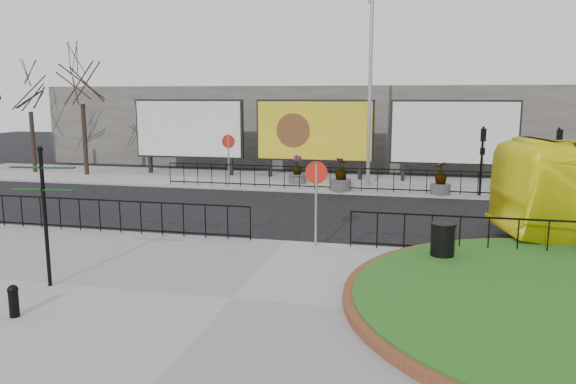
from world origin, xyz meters
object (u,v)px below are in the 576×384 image
(litter_bin, at_px, (443,243))
(planter_b, at_px, (341,178))
(lamp_post, at_px, (370,87))
(fingerpost_sign, at_px, (44,203))
(billboard_mid, at_px, (314,131))
(planter_a, at_px, (297,173))
(planter_c, at_px, (441,181))
(bollard, at_px, (13,299))

(litter_bin, bearing_deg, planter_b, 110.87)
(lamp_post, xyz_separation_m, fingerpost_sign, (-5.85, -16.16, -2.76))
(billboard_mid, bearing_deg, litter_bin, -67.29)
(planter_a, height_order, planter_c, planter_c)
(billboard_mid, distance_m, planter_b, 4.47)
(litter_bin, bearing_deg, planter_a, 117.67)
(litter_bin, xyz_separation_m, planter_c, (0.33, 10.76, 0.03))
(bollard, distance_m, litter_bin, 10.05)
(fingerpost_sign, relative_size, planter_b, 2.11)
(billboard_mid, distance_m, planter_a, 2.81)
(bollard, xyz_separation_m, planter_b, (4.25, 16.34, 0.21))
(billboard_mid, height_order, planter_b, billboard_mid)
(planter_b, bearing_deg, planter_a, 146.07)
(bollard, bearing_deg, lamp_post, 73.35)
(fingerpost_sign, distance_m, litter_bin, 9.72)
(billboard_mid, height_order, planter_a, billboard_mid)
(bollard, relative_size, planter_a, 0.47)
(billboard_mid, bearing_deg, lamp_post, -33.25)
(planter_b, bearing_deg, fingerpost_sign, -108.02)
(fingerpost_sign, relative_size, planter_a, 2.29)
(lamp_post, distance_m, planter_a, 5.44)
(planter_a, xyz_separation_m, planter_b, (2.38, -1.60, 0.03))
(planter_a, bearing_deg, planter_c, -13.21)
(lamp_post, bearing_deg, litter_bin, -76.39)
(lamp_post, relative_size, bollard, 14.07)
(planter_b, bearing_deg, lamp_post, 55.27)
(planter_a, bearing_deg, litter_bin, -62.33)
(bollard, distance_m, planter_b, 16.88)
(billboard_mid, relative_size, planter_c, 4.26)
(planter_a, bearing_deg, bollard, -95.97)
(litter_bin, xyz_separation_m, planter_a, (-6.48, 12.36, -0.01))
(lamp_post, xyz_separation_m, planter_c, (3.33, -1.60, -4.13))
(planter_b, bearing_deg, billboard_mid, 117.99)
(litter_bin, distance_m, planter_a, 13.96)
(bollard, bearing_deg, planter_a, 84.03)
(planter_c, bearing_deg, billboard_mid, 150.58)
(lamp_post, relative_size, planter_b, 6.06)
(fingerpost_sign, xyz_separation_m, planter_a, (2.36, 16.16, -1.41))
(litter_bin, height_order, planter_a, planter_a)
(fingerpost_sign, bearing_deg, planter_a, 79.23)
(lamp_post, distance_m, bollard, 19.22)
(lamp_post, height_order, bollard, lamp_post)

